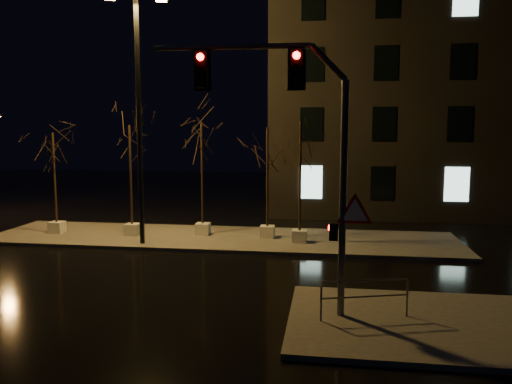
# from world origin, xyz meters

# --- Properties ---
(ground) EXTENTS (90.00, 90.00, 0.00)m
(ground) POSITION_xyz_m (0.00, 0.00, 0.00)
(ground) COLOR black
(ground) RESTS_ON ground
(median) EXTENTS (22.00, 5.00, 0.15)m
(median) POSITION_xyz_m (0.00, 6.00, 0.07)
(median) COLOR #4D4A45
(median) RESTS_ON ground
(sidewalk_corner) EXTENTS (7.00, 5.00, 0.15)m
(sidewalk_corner) POSITION_xyz_m (7.50, -3.50, 0.07)
(sidewalk_corner) COLOR #4D4A45
(sidewalk_corner) RESTS_ON ground
(building) EXTENTS (25.00, 12.00, 15.00)m
(building) POSITION_xyz_m (14.00, 18.00, 7.50)
(building) COLOR black
(building) RESTS_ON ground
(tree_0) EXTENTS (1.80, 1.80, 5.03)m
(tree_0) POSITION_xyz_m (-8.16, 5.78, 3.97)
(tree_0) COLOR silver
(tree_0) RESTS_ON median
(tree_1) EXTENTS (1.80, 1.80, 5.38)m
(tree_1) POSITION_xyz_m (-4.28, 5.80, 4.23)
(tree_1) COLOR silver
(tree_1) RESTS_ON median
(tree_2) EXTENTS (1.80, 1.80, 5.49)m
(tree_2) POSITION_xyz_m (-0.96, 6.42, 4.31)
(tree_2) COLOR silver
(tree_2) RESTS_ON median
(tree_3) EXTENTS (1.80, 1.80, 5.26)m
(tree_3) POSITION_xyz_m (2.19, 6.19, 4.14)
(tree_3) COLOR silver
(tree_3) RESTS_ON median
(tree_4) EXTENTS (1.80, 1.80, 5.54)m
(tree_4) POSITION_xyz_m (3.75, 5.43, 4.35)
(tree_4) COLOR silver
(tree_4) RESTS_ON median
(traffic_signal_mast) EXTENTS (5.92, 0.33, 7.22)m
(traffic_signal_mast) POSITION_xyz_m (4.21, -3.42, 4.90)
(traffic_signal_mast) COLOR #53555A
(traffic_signal_mast) RESTS_ON sidewalk_corner
(streetlight_main) EXTENTS (2.63, 1.06, 10.71)m
(streetlight_main) POSITION_xyz_m (-3.17, 4.21, 6.33)
(streetlight_main) COLOR black
(streetlight_main) RESTS_ON median
(guard_rail_a) EXTENTS (2.35, 0.74, 1.05)m
(guard_rail_a) POSITION_xyz_m (6.01, -3.54, 0.84)
(guard_rail_a) COLOR #53555A
(guard_rail_a) RESTS_ON sidewalk_corner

